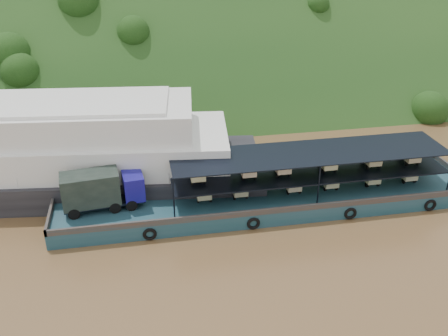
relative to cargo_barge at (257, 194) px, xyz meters
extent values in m
plane|color=brown|center=(-0.58, -1.86, -1.09)|extent=(160.00, 160.00, 0.00)
cube|color=#173B15|center=(-0.58, 34.14, -1.09)|extent=(140.00, 39.60, 39.60)
cube|color=#143E48|center=(0.89, 0.03, -0.49)|extent=(35.00, 7.00, 1.20)
cube|color=#592D19|center=(0.89, 3.43, 0.36)|extent=(35.00, 0.20, 0.50)
cube|color=#592D19|center=(0.89, -3.37, 0.36)|extent=(35.00, 0.20, 0.50)
cube|color=#592D19|center=(-16.51, 0.03, 0.36)|extent=(0.20, 7.00, 0.50)
torus|color=black|center=(-9.11, -3.52, -0.54)|extent=(1.06, 0.26, 1.06)
torus|color=black|center=(-1.11, -3.52, -0.54)|extent=(1.06, 0.26, 1.06)
torus|color=black|center=(6.89, -3.52, -0.54)|extent=(1.06, 0.26, 1.06)
torus|color=black|center=(13.89, -3.52, -0.54)|extent=(1.06, 0.26, 1.06)
cylinder|color=black|center=(-14.65, -1.34, 0.56)|extent=(0.94, 0.41, 0.91)
cylinder|color=black|center=(-14.86, 0.56, 0.56)|extent=(0.94, 0.41, 0.91)
cylinder|color=black|center=(-11.58, -1.00, 0.56)|extent=(0.94, 0.41, 0.91)
cylinder|color=black|center=(-11.79, 0.89, 0.56)|extent=(0.94, 0.41, 0.91)
cylinder|color=black|center=(-10.32, -0.86, 0.56)|extent=(0.94, 0.41, 0.91)
cylinder|color=black|center=(-10.53, 1.03, 0.56)|extent=(0.94, 0.41, 0.91)
cube|color=black|center=(-12.41, -0.13, 0.70)|extent=(6.35, 2.66, 0.18)
cube|color=navy|center=(-10.06, 0.12, 1.74)|extent=(1.77, 2.33, 2.00)
cube|color=black|center=(-9.29, 0.21, 2.10)|extent=(0.25, 1.81, 0.82)
cube|color=black|center=(-13.31, -0.23, 2.01)|extent=(4.57, 2.64, 2.54)
cube|color=black|center=(4.39, 0.03, 1.77)|extent=(23.00, 5.00, 0.12)
cube|color=black|center=(4.39, 0.03, 3.41)|extent=(23.00, 5.00, 0.08)
cylinder|color=black|center=(-7.11, -2.47, 1.76)|extent=(0.12, 0.12, 3.30)
cylinder|color=black|center=(-7.11, 2.53, 1.76)|extent=(0.12, 0.12, 3.30)
cylinder|color=black|center=(4.39, -2.47, 1.76)|extent=(0.12, 0.12, 3.30)
cylinder|color=black|center=(4.39, 2.53, 1.76)|extent=(0.12, 0.12, 3.30)
cylinder|color=black|center=(15.89, 2.53, 1.76)|extent=(0.12, 0.12, 3.30)
cylinder|color=black|center=(-4.54, 1.08, 0.37)|extent=(0.12, 0.52, 0.52)
cylinder|color=black|center=(-5.04, -0.72, 0.37)|extent=(0.14, 0.52, 0.52)
cylinder|color=black|center=(-4.04, -0.72, 0.37)|extent=(0.14, 0.52, 0.52)
cube|color=beige|center=(-4.54, -0.37, 0.71)|extent=(1.15, 1.50, 0.44)
cube|color=#AE2A0B|center=(-4.54, 0.78, 0.89)|extent=(0.55, 0.80, 0.80)
cube|color=#AE2A0B|center=(-4.54, 0.58, 1.39)|extent=(0.50, 0.10, 0.10)
cylinder|color=black|center=(-1.56, 1.08, 0.37)|extent=(0.12, 0.52, 0.52)
cylinder|color=black|center=(-2.06, -0.72, 0.37)|extent=(0.14, 0.52, 0.52)
cylinder|color=black|center=(-1.06, -0.72, 0.37)|extent=(0.14, 0.52, 0.52)
cube|color=#C0B587|center=(-1.56, -0.37, 0.71)|extent=(1.15, 1.50, 0.44)
cube|color=#AA0B22|center=(-1.56, 0.78, 0.89)|extent=(0.55, 0.80, 0.80)
cube|color=#AA0B22|center=(-1.56, 0.58, 1.39)|extent=(0.50, 0.10, 0.10)
cylinder|color=black|center=(2.98, 1.08, 0.37)|extent=(0.12, 0.52, 0.52)
cylinder|color=black|center=(2.48, -0.72, 0.37)|extent=(0.14, 0.52, 0.52)
cylinder|color=black|center=(3.48, -0.72, 0.37)|extent=(0.14, 0.52, 0.52)
cube|color=beige|center=(2.98, -0.37, 0.71)|extent=(1.15, 1.50, 0.44)
cube|color=#B00B17|center=(2.98, 0.78, 0.89)|extent=(0.55, 0.80, 0.80)
cube|color=#B00B17|center=(2.98, 0.58, 1.39)|extent=(0.50, 0.10, 0.10)
cylinder|color=black|center=(6.21, 1.08, 0.37)|extent=(0.12, 0.52, 0.52)
cylinder|color=black|center=(5.71, -0.72, 0.37)|extent=(0.14, 0.52, 0.52)
cylinder|color=black|center=(6.71, -0.72, 0.37)|extent=(0.14, 0.52, 0.52)
cube|color=beige|center=(6.21, -0.37, 0.71)|extent=(1.15, 1.50, 0.44)
cube|color=#AD0B1C|center=(6.21, 0.78, 0.89)|extent=(0.55, 0.80, 0.80)
cube|color=#AD0B1C|center=(6.21, 0.58, 1.39)|extent=(0.50, 0.10, 0.10)
cylinder|color=black|center=(9.97, 1.08, 0.37)|extent=(0.12, 0.52, 0.52)
cylinder|color=black|center=(9.47, -0.72, 0.37)|extent=(0.14, 0.52, 0.52)
cylinder|color=black|center=(10.47, -0.72, 0.37)|extent=(0.14, 0.52, 0.52)
cube|color=beige|center=(9.97, -0.37, 0.71)|extent=(1.15, 1.50, 0.44)
cube|color=red|center=(9.97, 0.78, 0.89)|extent=(0.55, 0.80, 0.80)
cube|color=red|center=(9.97, 0.58, 1.39)|extent=(0.50, 0.10, 0.10)
cylinder|color=black|center=(13.37, 1.08, 0.37)|extent=(0.12, 0.52, 0.52)
cylinder|color=black|center=(12.87, -0.72, 0.37)|extent=(0.14, 0.52, 0.52)
cylinder|color=black|center=(13.87, -0.72, 0.37)|extent=(0.14, 0.52, 0.52)
cube|color=beige|center=(13.37, -0.37, 0.71)|extent=(1.15, 1.50, 0.44)
cube|color=red|center=(13.37, 0.78, 0.89)|extent=(0.55, 0.80, 0.80)
cube|color=red|center=(13.37, 0.58, 1.39)|extent=(0.50, 0.10, 0.10)
cylinder|color=black|center=(-4.99, 1.08, 2.09)|extent=(0.12, 0.52, 0.52)
cylinder|color=black|center=(-5.49, -0.72, 2.09)|extent=(0.14, 0.52, 0.52)
cylinder|color=black|center=(-4.49, -0.72, 2.09)|extent=(0.14, 0.52, 0.52)
cube|color=beige|center=(-4.99, -0.37, 2.43)|extent=(1.15, 1.50, 0.44)
cube|color=red|center=(-4.99, 0.78, 2.61)|extent=(0.55, 0.80, 0.80)
cube|color=red|center=(-4.99, 0.58, 3.11)|extent=(0.50, 0.10, 0.10)
cylinder|color=black|center=(-0.90, 1.08, 2.09)|extent=(0.12, 0.52, 0.52)
cylinder|color=black|center=(-1.40, -0.72, 2.09)|extent=(0.14, 0.52, 0.52)
cylinder|color=black|center=(-0.40, -0.72, 2.09)|extent=(0.14, 0.52, 0.52)
cube|color=beige|center=(-0.90, -0.37, 2.43)|extent=(1.15, 1.50, 0.44)
cube|color=#1A2A9E|center=(-0.90, 0.78, 2.61)|extent=(0.55, 0.80, 0.80)
cube|color=#1A2A9E|center=(-0.90, 0.58, 3.11)|extent=(0.50, 0.10, 0.10)
cylinder|color=black|center=(1.97, 1.08, 2.09)|extent=(0.12, 0.52, 0.52)
cylinder|color=black|center=(1.47, -0.72, 2.09)|extent=(0.14, 0.52, 0.52)
cylinder|color=black|center=(2.47, -0.72, 2.09)|extent=(0.14, 0.52, 0.52)
cube|color=beige|center=(1.97, -0.37, 2.43)|extent=(1.15, 1.50, 0.44)
cube|color=beige|center=(1.97, 0.78, 2.61)|extent=(0.55, 0.80, 0.80)
cube|color=beige|center=(1.97, 0.58, 3.11)|extent=(0.50, 0.10, 0.10)
cylinder|color=black|center=(5.90, 1.08, 2.09)|extent=(0.12, 0.52, 0.52)
cylinder|color=black|center=(5.40, -0.72, 2.09)|extent=(0.14, 0.52, 0.52)
cylinder|color=black|center=(6.40, -0.72, 2.09)|extent=(0.14, 0.52, 0.52)
cube|color=beige|center=(5.90, -0.37, 2.43)|extent=(1.15, 1.50, 0.44)
cube|color=tan|center=(5.90, 0.78, 2.61)|extent=(0.55, 0.80, 0.80)
cube|color=tan|center=(5.90, 0.58, 3.11)|extent=(0.50, 0.10, 0.10)
cylinder|color=black|center=(9.81, 1.08, 2.09)|extent=(0.12, 0.52, 0.52)
cylinder|color=black|center=(9.31, -0.72, 2.09)|extent=(0.14, 0.52, 0.52)
cylinder|color=black|center=(10.31, -0.72, 2.09)|extent=(0.14, 0.52, 0.52)
cube|color=#C4BA8A|center=(9.81, -0.37, 2.43)|extent=(1.15, 1.50, 0.44)
cube|color=#B7140C|center=(9.81, 0.78, 2.61)|extent=(0.55, 0.80, 0.80)
cube|color=#B7140C|center=(9.81, 0.58, 3.11)|extent=(0.50, 0.10, 0.10)
cylinder|color=black|center=(13.33, 1.08, 2.09)|extent=(0.12, 0.52, 0.52)
cylinder|color=black|center=(12.83, -0.72, 2.09)|extent=(0.14, 0.52, 0.52)
cylinder|color=black|center=(13.83, -0.72, 2.09)|extent=(0.14, 0.52, 0.52)
cube|color=beige|center=(13.33, -0.37, 2.43)|extent=(1.15, 1.50, 0.44)
cube|color=#C2B589|center=(13.33, 0.78, 2.61)|extent=(0.55, 0.80, 0.80)
cube|color=#C2B589|center=(13.33, 0.58, 3.11)|extent=(0.50, 0.10, 0.10)
cube|color=black|center=(-18.63, 6.57, 0.11)|extent=(40.95, 14.57, 2.40)
cube|color=white|center=(-18.63, 6.57, 2.71)|extent=(34.87, 12.88, 2.80)
cube|color=white|center=(-18.63, 6.57, 5.42)|extent=(28.78, 11.19, 2.60)
cube|color=white|center=(-18.63, 6.57, 6.87)|extent=(24.69, 9.74, 0.30)
camera|label=1|loc=(-9.29, -35.08, 20.85)|focal=40.00mm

